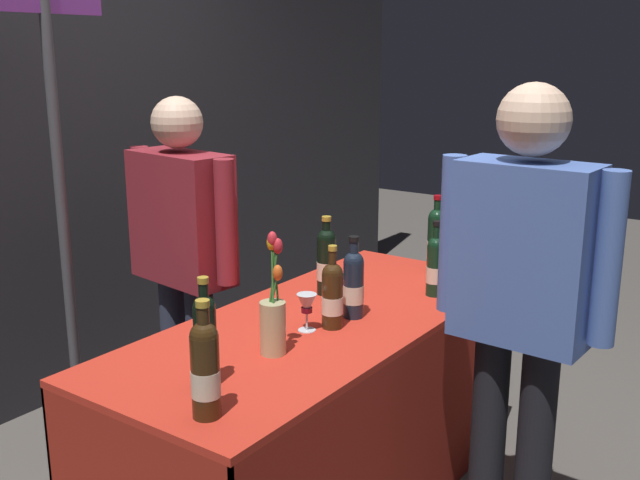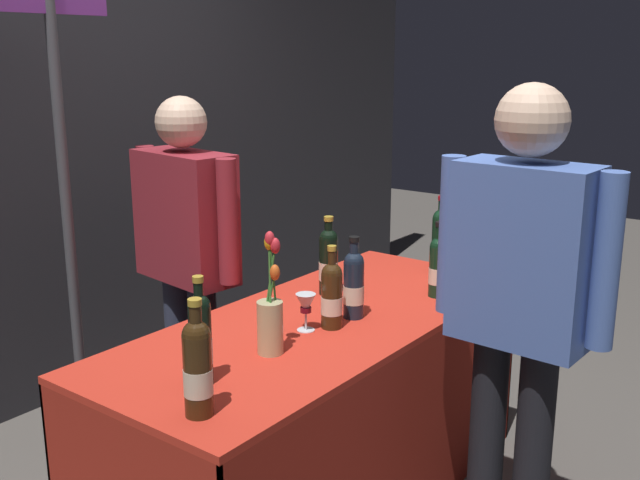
{
  "view_description": "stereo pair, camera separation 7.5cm",
  "coord_description": "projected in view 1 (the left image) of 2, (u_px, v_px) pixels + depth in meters",
  "views": [
    {
      "loc": [
        -2.1,
        -1.49,
        1.72
      ],
      "look_at": [
        0.0,
        0.0,
        1.06
      ],
      "focal_mm": 41.77,
      "sensor_mm": 36.0,
      "label": 1
    },
    {
      "loc": [
        -2.06,
        -1.55,
        1.72
      ],
      "look_at": [
        0.0,
        0.0,
        1.06
      ],
      "focal_mm": 41.77,
      "sensor_mm": 36.0,
      "label": 2
    }
  ],
  "objects": [
    {
      "name": "display_bottle_5",
      "position": [
        436.0,
        265.0,
        2.97
      ],
      "size": [
        0.07,
        0.07,
        0.31
      ],
      "color": "black",
      "rests_on": "tasting_table"
    },
    {
      "name": "wine_glass_near_vendor",
      "position": [
        453.0,
        264.0,
        3.11
      ],
      "size": [
        0.07,
        0.07,
        0.13
      ],
      "color": "silver",
      "rests_on": "tasting_table"
    },
    {
      "name": "display_bottle_4",
      "position": [
        205.0,
        368.0,
        1.97
      ],
      "size": [
        0.08,
        0.08,
        0.33
      ],
      "color": "#38230F",
      "rests_on": "tasting_table"
    },
    {
      "name": "tasting_table",
      "position": [
        320.0,
        376.0,
        2.79
      ],
      "size": [
        1.83,
        0.77,
        0.76
      ],
      "color": "red",
      "rests_on": "ground_plane"
    },
    {
      "name": "wine_glass_mid",
      "position": [
        307.0,
        305.0,
        2.6
      ],
      "size": [
        0.07,
        0.07,
        0.13
      ],
      "color": "silver",
      "rests_on": "tasting_table"
    },
    {
      "name": "booth_signpost",
      "position": [
        58.0,
        168.0,
        2.88
      ],
      "size": [
        0.51,
        0.04,
        2.06
      ],
      "color": "#47474C",
      "rests_on": "ground_plane"
    },
    {
      "name": "taster_foreground_right",
      "position": [
        522.0,
        290.0,
        2.37
      ],
      "size": [
        0.23,
        0.59,
        1.63
      ],
      "rotation": [
        0.0,
        0.0,
        1.53
      ],
      "color": "black",
      "rests_on": "ground_plane"
    },
    {
      "name": "display_bottle_1",
      "position": [
        353.0,
        283.0,
        2.73
      ],
      "size": [
        0.08,
        0.08,
        0.31
      ],
      "color": "#192333",
      "rests_on": "tasting_table"
    },
    {
      "name": "display_bottle_2",
      "position": [
        436.0,
        240.0,
        3.27
      ],
      "size": [
        0.08,
        0.08,
        0.35
      ],
      "color": "black",
      "rests_on": "tasting_table"
    },
    {
      "name": "display_bottle_3",
      "position": [
        332.0,
        294.0,
        2.62
      ],
      "size": [
        0.08,
        0.08,
        0.3
      ],
      "color": "#38230F",
      "rests_on": "tasting_table"
    },
    {
      "name": "vendor_presenter",
      "position": [
        183.0,
        244.0,
        3.14
      ],
      "size": [
        0.27,
        0.64,
        1.54
      ],
      "rotation": [
        0.0,
        0.0,
        -1.7
      ],
      "color": "#2D3347",
      "rests_on": "ground_plane"
    },
    {
      "name": "flower_vase",
      "position": [
        273.0,
        316.0,
        2.4
      ],
      "size": [
        0.09,
        0.09,
        0.4
      ],
      "color": "tan",
      "rests_on": "tasting_table"
    },
    {
      "name": "back_partition",
      "position": [
        37.0,
        138.0,
        3.52
      ],
      "size": [
        6.14,
        0.12,
        2.64
      ],
      "primitive_type": "cube",
      "color": "#2D2D33",
      "rests_on": "ground_plane"
    },
    {
      "name": "display_bottle_0",
      "position": [
        326.0,
        260.0,
        2.98
      ],
      "size": [
        0.08,
        0.08,
        0.32
      ],
      "color": "black",
      "rests_on": "tasting_table"
    },
    {
      "name": "featured_wine_bottle",
      "position": [
        205.0,
        339.0,
        2.16
      ],
      "size": [
        0.07,
        0.07,
        0.33
      ],
      "color": "black",
      "rests_on": "tasting_table"
    }
  ]
}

